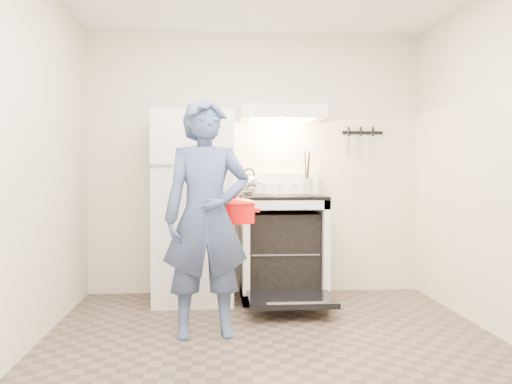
# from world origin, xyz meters

# --- Properties ---
(floor) EXTENTS (3.60, 3.60, 0.00)m
(floor) POSITION_xyz_m (0.00, 0.00, 0.00)
(floor) COLOR brown
(floor) RESTS_ON ground
(back_wall) EXTENTS (3.20, 0.02, 2.50)m
(back_wall) POSITION_xyz_m (0.00, 1.80, 1.25)
(back_wall) COLOR beige
(back_wall) RESTS_ON ground
(refrigerator) EXTENTS (0.70, 0.70, 1.70)m
(refrigerator) POSITION_xyz_m (-0.58, 1.45, 0.85)
(refrigerator) COLOR white
(refrigerator) RESTS_ON floor
(stove_body) EXTENTS (0.76, 0.65, 0.92)m
(stove_body) POSITION_xyz_m (0.23, 1.48, 0.46)
(stove_body) COLOR white
(stove_body) RESTS_ON floor
(cooktop) EXTENTS (0.76, 0.65, 0.03)m
(cooktop) POSITION_xyz_m (0.23, 1.48, 0.94)
(cooktop) COLOR black
(cooktop) RESTS_ON stove_body
(backsplash) EXTENTS (0.76, 0.07, 0.20)m
(backsplash) POSITION_xyz_m (0.23, 1.76, 1.05)
(backsplash) COLOR white
(backsplash) RESTS_ON cooktop
(oven_door) EXTENTS (0.70, 0.54, 0.04)m
(oven_door) POSITION_xyz_m (0.23, 0.88, 0.12)
(oven_door) COLOR black
(oven_door) RESTS_ON floor
(oven_rack) EXTENTS (0.60, 0.52, 0.01)m
(oven_rack) POSITION_xyz_m (0.23, 1.48, 0.44)
(oven_rack) COLOR slate
(oven_rack) RESTS_ON stove_body
(range_hood) EXTENTS (0.76, 0.50, 0.12)m
(range_hood) POSITION_xyz_m (0.23, 1.55, 1.71)
(range_hood) COLOR white
(range_hood) RESTS_ON back_wall
(knife_strip) EXTENTS (0.40, 0.02, 0.03)m
(knife_strip) POSITION_xyz_m (1.05, 1.79, 1.55)
(knife_strip) COLOR black
(knife_strip) RESTS_ON back_wall
(pizza_stone) EXTENTS (0.32, 0.32, 0.02)m
(pizza_stone) POSITION_xyz_m (0.33, 1.52, 0.45)
(pizza_stone) COLOR #846A4B
(pizza_stone) RESTS_ON oven_rack
(tea_kettle) EXTENTS (0.21, 0.17, 0.25)m
(tea_kettle) POSITION_xyz_m (-0.07, 1.65, 1.08)
(tea_kettle) COLOR silver
(tea_kettle) RESTS_ON cooktop
(utensil_jar) EXTENTS (0.11, 0.11, 0.13)m
(utensil_jar) POSITION_xyz_m (0.44, 1.34, 1.05)
(utensil_jar) COLOR silver
(utensil_jar) RESTS_ON cooktop
(person) EXTENTS (0.65, 0.47, 1.68)m
(person) POSITION_xyz_m (-0.45, 0.33, 0.84)
(person) COLOR navy
(person) RESTS_ON floor
(dutch_oven) EXTENTS (0.39, 0.32, 0.25)m
(dutch_oven) POSITION_xyz_m (-0.24, 0.60, 0.85)
(dutch_oven) COLOR red
(dutch_oven) RESTS_ON person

